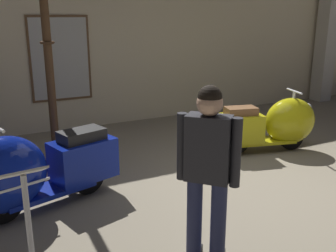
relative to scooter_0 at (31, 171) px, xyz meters
The scene contains 7 objects.
ground_plane 2.70m from the scooter_0, 11.47° to the right, with size 60.00×60.00×0.00m, color gray.
showroom_back_wall 4.31m from the scooter_0, 48.28° to the left, with size 18.00×0.63×3.37m.
scooter_0 is the anchor object (origin of this frame).
scooter_1 3.67m from the scooter_0, ahead, with size 1.62×0.81×0.95m.
lamppost 1.74m from the scooter_0, 68.51° to the left, with size 0.28×0.28×3.20m.
visitor_0 2.03m from the scooter_0, 53.28° to the right, with size 0.40×0.41×1.55m.
info_stanchion 1.31m from the scooter_0, 98.10° to the right, with size 0.34×0.28×1.04m.
Camera 1 is at (-3.01, -3.51, 2.07)m, focal length 41.39 mm.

